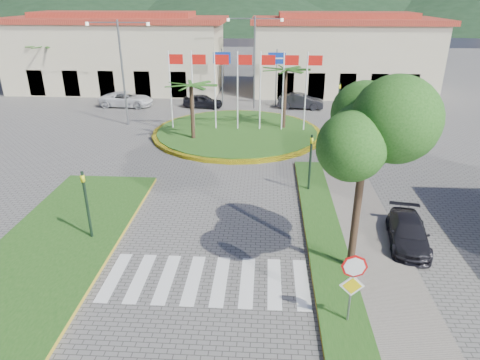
# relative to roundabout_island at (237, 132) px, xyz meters

# --- Properties ---
(sidewalk_right) EXTENTS (4.00, 28.00, 0.15)m
(sidewalk_right) POSITION_rel_roundabout_island_xyz_m (6.00, -20.00, -0.10)
(sidewalk_right) COLOR gray
(sidewalk_right) RESTS_ON ground
(verge_right) EXTENTS (1.60, 28.00, 0.18)m
(verge_right) POSITION_rel_roundabout_island_xyz_m (4.80, -20.00, -0.09)
(verge_right) COLOR #1D4E16
(verge_right) RESTS_ON ground
(median_left) EXTENTS (5.00, 14.00, 0.18)m
(median_left) POSITION_rel_roundabout_island_xyz_m (-6.50, -16.00, -0.09)
(median_left) COLOR #1D4E16
(median_left) RESTS_ON ground
(crosswalk) EXTENTS (8.00, 3.00, 0.01)m
(crosswalk) POSITION_rel_roundabout_island_xyz_m (-0.00, -18.00, -0.17)
(crosswalk) COLOR silver
(crosswalk) RESTS_ON ground
(roundabout_island) EXTENTS (12.70, 12.70, 6.00)m
(roundabout_island) POSITION_rel_roundabout_island_xyz_m (0.00, 0.00, 0.00)
(roundabout_island) COLOR yellow
(roundabout_island) RESTS_ON ground
(stop_sign) EXTENTS (0.80, 0.11, 2.65)m
(stop_sign) POSITION_rel_roundabout_island_xyz_m (4.90, -20.04, 1.61)
(stop_sign) COLOR slate
(stop_sign) RESTS_ON ground
(deciduous_tree) EXTENTS (3.60, 3.60, 6.80)m
(deciduous_tree) POSITION_rel_roundabout_island_xyz_m (5.50, -17.00, 5.00)
(deciduous_tree) COLOR black
(deciduous_tree) RESTS_ON ground
(traffic_light_left) EXTENTS (0.15, 0.18, 3.20)m
(traffic_light_left) POSITION_rel_roundabout_island_xyz_m (-5.20, -15.50, 1.77)
(traffic_light_left) COLOR black
(traffic_light_left) RESTS_ON ground
(traffic_light_right) EXTENTS (0.15, 0.18, 3.20)m
(traffic_light_right) POSITION_rel_roundabout_island_xyz_m (4.50, -10.00, 1.77)
(traffic_light_right) COLOR black
(traffic_light_right) RESTS_ON ground
(traffic_light_far) EXTENTS (0.18, 0.15, 3.20)m
(traffic_light_far) POSITION_rel_roundabout_island_xyz_m (8.00, 4.00, 1.77)
(traffic_light_far) COLOR black
(traffic_light_far) RESTS_ON ground
(direction_sign_west) EXTENTS (1.60, 0.14, 5.20)m
(direction_sign_west) POSITION_rel_roundabout_island_xyz_m (-2.00, 8.97, 3.35)
(direction_sign_west) COLOR slate
(direction_sign_west) RESTS_ON ground
(direction_sign_east) EXTENTS (1.60, 0.14, 5.20)m
(direction_sign_east) POSITION_rel_roundabout_island_xyz_m (3.00, 8.97, 3.35)
(direction_sign_east) COLOR slate
(direction_sign_east) RESTS_ON ground
(street_lamp_centre) EXTENTS (4.80, 0.16, 8.00)m
(street_lamp_centre) POSITION_rel_roundabout_island_xyz_m (1.00, 8.00, 4.32)
(street_lamp_centre) COLOR slate
(street_lamp_centre) RESTS_ON ground
(street_lamp_west) EXTENTS (4.80, 0.16, 8.00)m
(street_lamp_west) POSITION_rel_roundabout_island_xyz_m (-9.00, 2.00, 4.32)
(street_lamp_west) COLOR slate
(street_lamp_west) RESTS_ON ground
(building_left) EXTENTS (23.32, 9.54, 8.05)m
(building_left) POSITION_rel_roundabout_island_xyz_m (-14.00, 16.00, 3.73)
(building_left) COLOR beige
(building_left) RESTS_ON ground
(building_right) EXTENTS (19.08, 9.54, 8.05)m
(building_right) POSITION_rel_roundabout_island_xyz_m (10.00, 16.00, 3.73)
(building_right) COLOR beige
(building_right) RESTS_ON ground
(hill_near_back) EXTENTS (110.00, 110.00, 16.00)m
(hill_near_back) POSITION_rel_roundabout_island_xyz_m (-10.00, 108.00, 7.82)
(hill_near_back) COLOR black
(hill_near_back) RESTS_ON ground
(white_van) EXTENTS (5.02, 2.55, 1.36)m
(white_van) POSITION_rel_roundabout_island_xyz_m (-10.92, 8.00, 0.50)
(white_van) COLOR silver
(white_van) RESTS_ON ground
(car_dark_a) EXTENTS (3.76, 1.87, 1.23)m
(car_dark_a) POSITION_rel_roundabout_island_xyz_m (-3.74, 8.00, 0.44)
(car_dark_a) COLOR black
(car_dark_a) RESTS_ON ground
(car_dark_b) EXTENTS (4.28, 1.92, 1.36)m
(car_dark_b) POSITION_rel_roundabout_island_xyz_m (5.29, 8.21, 0.51)
(car_dark_b) COLOR black
(car_dark_b) RESTS_ON ground
(car_side_right) EXTENTS (2.14, 4.00, 1.10)m
(car_side_right) POSITION_rel_roundabout_island_xyz_m (8.21, -15.00, 0.38)
(car_side_right) COLOR black
(car_side_right) RESTS_ON ground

